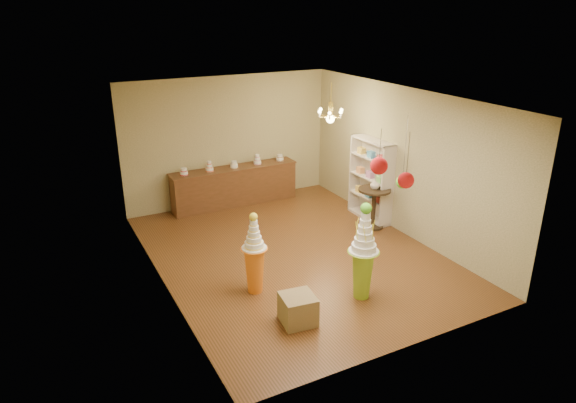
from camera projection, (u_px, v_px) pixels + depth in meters
name	position (u px, v px, depth m)	size (l,w,h in m)	color
floor	(294.00, 254.00, 9.86)	(6.50, 6.50, 0.00)	#583318
ceiling	(295.00, 97.00, 8.78)	(6.50, 6.50, 0.00)	silver
wall_back	(229.00, 141.00, 12.00)	(5.00, 0.04, 3.00)	tan
wall_front	(413.00, 252.00, 6.63)	(5.00, 0.04, 3.00)	tan
wall_left	(157.00, 203.00, 8.23)	(0.04, 6.50, 3.00)	tan
wall_right	(403.00, 162.00, 10.40)	(0.04, 6.50, 3.00)	tan
pedestal_green	(363.00, 261.00, 8.19)	(0.52, 0.52, 1.65)	#8DBA28
pedestal_orange	(255.00, 262.00, 8.40)	(0.45, 0.45, 1.42)	orange
burlap_riser	(298.00, 309.00, 7.68)	(0.49, 0.49, 0.45)	olive
sideboard	(235.00, 185.00, 12.14)	(3.04, 0.54, 1.16)	#55321B
shelving_unit	(371.00, 180.00, 11.20)	(0.33, 1.20, 1.80)	beige
round_table	(374.00, 203.00, 10.84)	(0.85, 0.85, 0.87)	black
vase	(375.00, 184.00, 10.69)	(0.20, 0.20, 0.21)	beige
pom_red_left	(379.00, 166.00, 6.75)	(0.23, 0.23, 0.62)	#3F3A2D
pom_green_mid	(403.00, 182.00, 7.73)	(0.20, 0.20, 1.11)	#3F3A2D
pom_red_right	(406.00, 180.00, 6.65)	(0.21, 0.21, 0.75)	#3F3A2D
chandelier	(330.00, 116.00, 10.68)	(0.65, 0.65, 0.85)	#E1C14F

